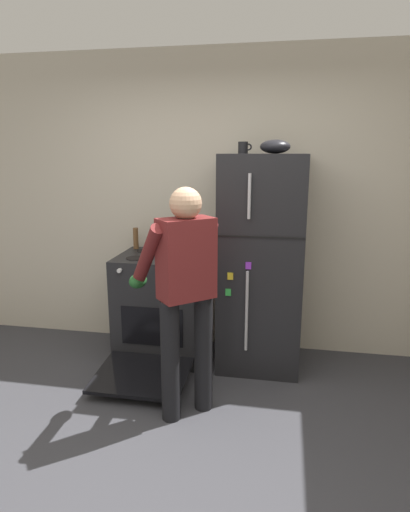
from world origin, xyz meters
TOP-DOWN VIEW (x-y plane):
  - ground at (0.00, 0.00)m, footprint 8.00×8.00m
  - kitchen_wall_back at (0.00, 1.95)m, footprint 6.00×0.10m
  - refrigerator at (0.41, 1.57)m, footprint 0.68×0.72m
  - stove_range at (-0.46, 1.55)m, footprint 0.76×1.23m
  - person_cook at (-0.05, 0.70)m, footprint 0.65×0.68m
  - red_pot at (-0.30, 1.52)m, footprint 0.34×0.24m
  - coffee_mug at (0.24, 1.62)m, footprint 0.11×0.08m
  - pepper_mill at (-0.76, 1.77)m, footprint 0.05×0.05m
  - mixing_bowl at (0.49, 1.57)m, footprint 0.24×0.24m

SIDE VIEW (x-z plane):
  - ground at x=0.00m, z-range 0.00..0.00m
  - stove_range at x=-0.46m, z-range -0.01..0.92m
  - refrigerator at x=0.41m, z-range 0.00..1.80m
  - person_cook at x=-0.05m, z-range 0.15..1.75m
  - red_pot at x=-0.30m, z-range 0.93..1.05m
  - pepper_mill at x=-0.76m, z-range 0.93..1.13m
  - kitchen_wall_back at x=0.00m, z-range 0.00..2.70m
  - coffee_mug at x=0.24m, z-range 1.80..1.90m
  - mixing_bowl at x=0.49m, z-range 1.80..1.91m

